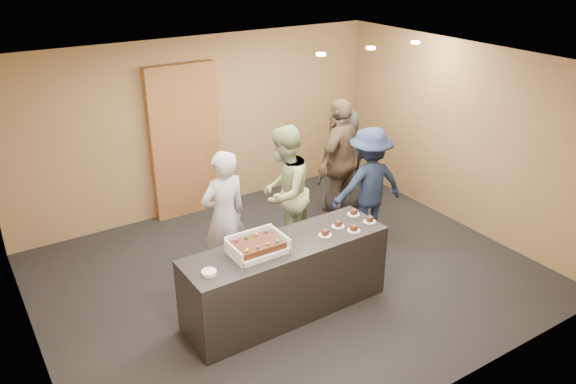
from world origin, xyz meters
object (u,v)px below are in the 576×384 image
(person_sage_man, at_px, (284,193))
(person_navy_man, at_px, (369,185))
(storage_cabinet, at_px, (185,142))
(person_server_grey, at_px, (224,217))
(person_brown_extra, at_px, (340,161))
(cake_box, at_px, (257,248))
(plate_stack, at_px, (209,273))
(person_dark_suit, at_px, (343,162))
(serving_counter, at_px, (286,278))
(sheet_cake, at_px, (258,245))

(person_sage_man, xyz_separation_m, person_navy_man, (1.23, -0.27, -0.08))
(storage_cabinet, height_order, person_server_grey, storage_cabinet)
(person_navy_man, bearing_deg, person_brown_extra, -82.39)
(cake_box, bearing_deg, plate_stack, -168.44)
(person_sage_man, distance_m, person_navy_man, 1.27)
(person_dark_suit, bearing_deg, storage_cabinet, -33.93)
(person_navy_man, bearing_deg, serving_counter, 34.02)
(person_dark_suit, bearing_deg, cake_box, 33.44)
(sheet_cake, bearing_deg, cake_box, 89.19)
(person_navy_man, height_order, person_brown_extra, person_brown_extra)
(person_server_grey, distance_m, person_sage_man, 0.94)
(serving_counter, bearing_deg, storage_cabinet, 87.14)
(sheet_cake, xyz_separation_m, person_navy_man, (2.28, 0.87, -0.17))
(person_navy_man, distance_m, person_dark_suit, 0.87)
(cake_box, xyz_separation_m, sheet_cake, (-0.00, -0.02, 0.05))
(person_server_grey, distance_m, person_brown_extra, 2.26)
(serving_counter, bearing_deg, cake_box, 175.57)
(serving_counter, height_order, sheet_cake, sheet_cake)
(serving_counter, relative_size, cake_box, 3.99)
(person_navy_man, bearing_deg, sheet_cake, 30.52)
(plate_stack, bearing_deg, person_navy_man, 18.57)
(serving_counter, height_order, person_brown_extra, person_brown_extra)
(person_navy_man, xyz_separation_m, person_dark_suit, (0.20, 0.84, 0.02))
(cake_box, distance_m, sheet_cake, 0.06)
(person_dark_suit, bearing_deg, person_brown_extra, 40.69)
(sheet_cake, height_order, person_sage_man, person_sage_man)
(sheet_cake, distance_m, person_brown_extra, 2.79)
(sheet_cake, xyz_separation_m, plate_stack, (-0.63, -0.11, -0.08))
(sheet_cake, distance_m, person_sage_man, 1.55)
(sheet_cake, relative_size, person_brown_extra, 0.27)
(serving_counter, xyz_separation_m, plate_stack, (-0.99, -0.11, 0.47))
(person_sage_man, height_order, person_dark_suit, person_sage_man)
(serving_counter, height_order, storage_cabinet, storage_cabinet)
(person_server_grey, bearing_deg, person_navy_man, 169.98)
(serving_counter, distance_m, sheet_cake, 0.66)
(plate_stack, height_order, person_server_grey, person_server_grey)
(serving_counter, relative_size, person_server_grey, 1.40)
(person_sage_man, height_order, person_brown_extra, person_brown_extra)
(plate_stack, height_order, person_sage_man, person_sage_man)
(plate_stack, height_order, person_navy_man, person_navy_man)
(person_sage_man, distance_m, person_dark_suit, 1.55)
(storage_cabinet, relative_size, person_dark_suit, 1.39)
(plate_stack, xyz_separation_m, person_dark_suit, (3.11, 1.82, -0.07))
(cake_box, relative_size, person_navy_man, 0.36)
(sheet_cake, xyz_separation_m, person_brown_extra, (2.31, 1.56, -0.04))
(cake_box, relative_size, person_dark_suit, 0.35)
(person_dark_suit, bearing_deg, person_sage_man, 21.05)
(person_server_grey, bearing_deg, storage_cabinet, -105.64)
(plate_stack, bearing_deg, person_dark_suit, 30.35)
(storage_cabinet, xyz_separation_m, person_sage_man, (0.59, -1.89, -0.26))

